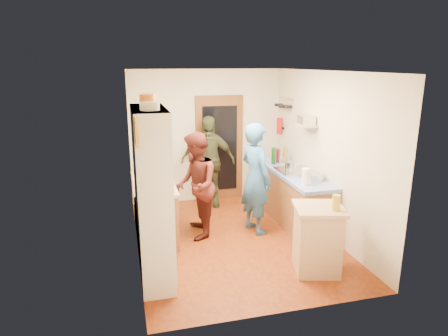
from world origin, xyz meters
name	(u,v)px	position (x,y,z in m)	size (l,w,h in m)	color
floor	(234,239)	(0.00, 0.00, -0.01)	(3.00, 4.00, 0.02)	#7D340B
ceiling	(235,70)	(0.00, 0.00, 2.61)	(3.00, 4.00, 0.02)	silver
wall_back	(207,136)	(0.00, 2.01, 1.30)	(3.00, 0.02, 2.60)	beige
wall_front	(288,204)	(0.00, -2.01, 1.30)	(3.00, 0.02, 2.60)	beige
wall_left	(132,166)	(-1.51, 0.00, 1.30)	(0.02, 4.00, 2.60)	beige
wall_right	(325,154)	(1.51, 0.00, 1.30)	(0.02, 4.00, 2.60)	beige
door_frame	(219,148)	(0.25, 1.97, 1.05)	(0.95, 0.06, 2.10)	brown
door_glass	(220,149)	(0.25, 1.94, 1.05)	(0.70, 0.02, 1.70)	black
hutch_body	(153,196)	(-1.30, -0.80, 1.10)	(0.40, 1.20, 2.20)	white
hutch_top_shelf	(148,109)	(-1.30, -0.80, 2.18)	(0.40, 1.14, 0.04)	white
plate_stack	(150,106)	(-1.30, -1.05, 2.25)	(0.22, 0.22, 0.09)	white
orange_pot_a	(148,101)	(-1.30, -0.75, 2.28)	(0.20, 0.20, 0.16)	orange
orange_pot_b	(146,99)	(-1.30, -0.48, 2.27)	(0.16, 0.16, 0.14)	orange
left_counter_base	(154,211)	(-1.20, 0.45, 0.42)	(0.60, 1.40, 0.85)	brown
left_counter_top	(153,184)	(-1.20, 0.45, 0.88)	(0.64, 1.44, 0.05)	tan
toaster	(159,186)	(-1.15, -0.02, 0.98)	(0.22, 0.14, 0.16)	white
kettle	(150,180)	(-1.25, 0.26, 0.99)	(0.16, 0.16, 0.19)	white
orange_bowl	(157,175)	(-1.12, 0.67, 0.94)	(0.19, 0.19, 0.09)	orange
chopping_board	(151,172)	(-1.18, 1.01, 0.91)	(0.30, 0.22, 0.03)	tan
right_counter_base	(292,198)	(1.20, 0.50, 0.42)	(0.60, 2.20, 0.84)	brown
right_counter_top	(293,173)	(1.20, 0.50, 0.87)	(0.62, 2.22, 0.06)	#1230C4
hob	(294,171)	(1.20, 0.45, 0.92)	(0.55, 0.58, 0.04)	silver
pot_on_hob	(291,166)	(1.15, 0.49, 1.01)	(0.21, 0.21, 0.14)	silver
bottle_a	(274,156)	(1.05, 1.06, 1.06)	(0.08, 0.08, 0.31)	#143F14
bottle_b	(278,156)	(1.18, 1.17, 1.03)	(0.06, 0.06, 0.26)	#591419
bottle_c	(285,154)	(1.31, 1.12, 1.05)	(0.08, 0.08, 0.31)	olive
paper_towel	(306,177)	(1.05, -0.28, 1.03)	(0.12, 0.12, 0.26)	white
mixing_bowl	(314,177)	(1.30, -0.08, 0.95)	(0.28, 0.28, 0.11)	silver
island_base	(317,241)	(0.80, -1.22, 0.43)	(0.55, 0.55, 0.86)	tan
island_top	(319,209)	(0.80, -1.22, 0.89)	(0.62, 0.62, 0.05)	tan
cutting_board	(315,206)	(0.76, -1.16, 0.90)	(0.35, 0.28, 0.02)	white
oil_jar	(336,203)	(0.94, -1.38, 1.01)	(0.10, 0.10, 0.20)	#AD9E2D
pan_rail	(286,99)	(1.46, 1.52, 2.05)	(0.02, 0.02, 0.65)	silver
pan_hang_a	(287,106)	(1.40, 1.35, 1.92)	(0.18, 0.18, 0.05)	black
pan_hang_b	(283,106)	(1.40, 1.55, 1.90)	(0.16, 0.16, 0.05)	black
pan_hang_c	(279,105)	(1.40, 1.75, 1.91)	(0.17, 0.17, 0.05)	black
wall_shelf	(306,125)	(1.37, 0.45, 1.70)	(0.26, 0.42, 0.03)	tan
radio	(306,120)	(1.37, 0.45, 1.79)	(0.22, 0.30, 0.15)	silver
ext_bracket	(282,128)	(1.47, 1.70, 1.45)	(0.06, 0.10, 0.04)	black
fire_extinguisher	(279,126)	(1.41, 1.70, 1.50)	(0.11, 0.11, 0.32)	red
picture_frame	(136,131)	(-1.48, -1.55, 2.05)	(0.03, 0.25, 0.30)	gold
person_hob	(258,178)	(0.46, 0.22, 0.91)	(0.66, 0.43, 1.81)	#2B5990
person_left	(197,185)	(-0.52, 0.31, 0.85)	(0.82, 0.64, 1.69)	#481A15
person_back	(209,161)	(-0.05, 1.63, 0.88)	(1.03, 0.43, 1.76)	#363B23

